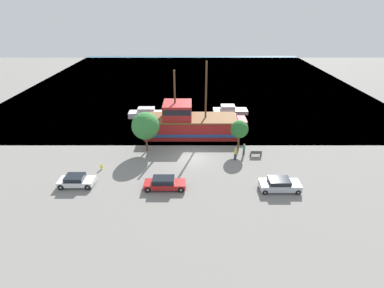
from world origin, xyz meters
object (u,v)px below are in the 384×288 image
(parked_car_curb_mid, at_px, (164,183))
(bench_promenade_east, at_px, (256,153))
(pirate_ship, at_px, (190,123))
(moored_boat_dockside, at_px, (229,110))
(pedestrian_walking_near, at_px, (244,149))
(moored_boat_outer, at_px, (149,113))
(pedestrian_walking_far, at_px, (235,153))
(parked_car_curb_rear, at_px, (76,181))
(parked_car_curb_front, at_px, (280,184))
(fire_hydrant, at_px, (101,166))

(parked_car_curb_mid, relative_size, bench_promenade_east, 3.04)
(pirate_ship, height_order, moored_boat_dockside, pirate_ship)
(pirate_ship, height_order, pedestrian_walking_near, pirate_ship)
(moored_boat_dockside, height_order, moored_boat_outer, moored_boat_outer)
(pedestrian_walking_far, bearing_deg, moored_boat_outer, 129.75)
(parked_car_curb_rear, bearing_deg, moored_boat_dockside, 50.52)
(moored_boat_outer, bearing_deg, moored_boat_dockside, 7.90)
(parked_car_curb_rear, distance_m, pedestrian_walking_far, 20.03)
(moored_boat_outer, distance_m, parked_car_curb_front, 29.44)
(parked_car_curb_mid, bearing_deg, parked_car_curb_front, -1.26)
(parked_car_curb_mid, distance_m, bench_promenade_east, 14.22)
(moored_boat_outer, height_order, parked_car_curb_rear, moored_boat_outer)
(moored_boat_dockside, distance_m, parked_car_curb_mid, 27.32)
(parked_car_curb_rear, bearing_deg, pedestrian_walking_near, 20.58)
(pedestrian_walking_near, bearing_deg, parked_car_curb_front, -72.71)
(pedestrian_walking_near, bearing_deg, fire_hydrant, -167.91)
(moored_boat_dockside, relative_size, parked_car_curb_front, 1.44)
(moored_boat_dockside, relative_size, parked_car_curb_mid, 1.37)
(parked_car_curb_mid, xyz_separation_m, pedestrian_walking_near, (10.24, 8.26, 0.15))
(pirate_ship, bearing_deg, moored_boat_dockside, 53.45)
(fire_hydrant, distance_m, bench_promenade_east, 20.51)
(parked_car_curb_front, bearing_deg, pedestrian_walking_far, 119.49)
(moored_boat_outer, height_order, pedestrian_walking_far, pedestrian_walking_far)
(pedestrian_walking_far, bearing_deg, pirate_ship, 125.42)
(parked_car_curb_front, height_order, parked_car_curb_rear, parked_car_curb_front)
(pirate_ship, bearing_deg, pedestrian_walking_near, -43.73)
(pirate_ship, bearing_deg, fire_hydrant, -135.21)
(moored_boat_dockside, distance_m, fire_hydrant, 28.07)
(parked_car_curb_mid, height_order, fire_hydrant, parked_car_curb_mid)
(parked_car_curb_mid, relative_size, fire_hydrant, 6.11)
(moored_boat_dockside, xyz_separation_m, parked_car_curb_rear, (-20.39, -24.75, 0.10))
(bench_promenade_east, height_order, pedestrian_walking_far, pedestrian_walking_far)
(pirate_ship, bearing_deg, parked_car_curb_front, -57.20)
(pedestrian_walking_near, xyz_separation_m, pedestrian_walking_far, (-1.38, -1.39, 0.06))
(parked_car_curb_front, xyz_separation_m, pedestrian_walking_far, (-4.04, 7.15, 0.20))
(parked_car_curb_rear, distance_m, fire_hydrant, 4.12)
(pirate_ship, xyz_separation_m, pedestrian_walking_near, (7.42, -7.10, -1.03))
(bench_promenade_east, bearing_deg, pedestrian_walking_near, 165.80)
(parked_car_curb_front, bearing_deg, pirate_ship, 122.80)
(parked_car_curb_mid, distance_m, parked_car_curb_rear, 10.18)
(pedestrian_walking_near, bearing_deg, bench_promenade_east, -14.20)
(moored_boat_outer, bearing_deg, parked_car_curb_rear, -103.37)
(bench_promenade_east, distance_m, pedestrian_walking_far, 3.19)
(pirate_ship, bearing_deg, bench_promenade_east, -39.72)
(moored_boat_outer, bearing_deg, pedestrian_walking_far, -50.25)
(parked_car_curb_mid, xyz_separation_m, pedestrian_walking_far, (8.86, 6.86, 0.21))
(parked_car_curb_mid, distance_m, pedestrian_walking_near, 13.15)
(pirate_ship, distance_m, moored_boat_dockside, 12.50)
(pirate_ship, xyz_separation_m, bench_promenade_east, (9.03, -7.51, -1.46))
(fire_hydrant, bearing_deg, bench_promenade_east, 10.03)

